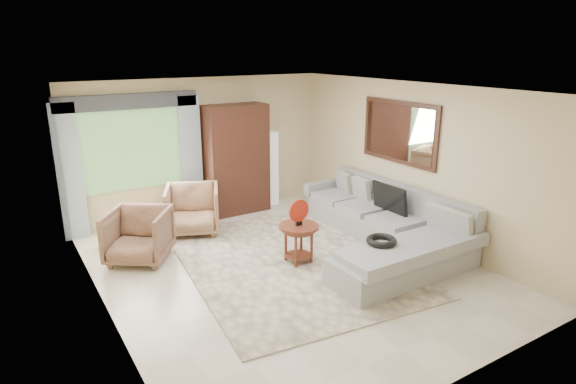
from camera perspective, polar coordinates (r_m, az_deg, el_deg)
ground at (r=7.19m, az=-0.21°, el=-9.04°), size 6.00×6.00×0.00m
area_rug at (r=7.40m, az=0.15°, el=-8.17°), size 3.43×4.31×0.02m
sectional_sofa at (r=7.96m, az=11.48°, el=-4.52°), size 2.30×3.46×0.90m
tv_screen at (r=8.15m, az=11.94°, el=-0.78°), size 0.14×0.74×0.48m
garden_hose at (r=6.86m, az=11.02°, el=-5.68°), size 0.43×0.43×0.09m
coffee_table at (r=7.25m, az=1.26°, el=-6.07°), size 0.60×0.60×0.60m
red_disc at (r=7.06m, az=1.29°, el=-2.22°), size 0.34×0.04×0.34m
armchair_left at (r=7.63m, az=-17.30°, el=-4.97°), size 1.22×1.22×0.81m
armchair_right at (r=8.54m, az=-11.24°, el=-2.05°), size 1.19×1.20×0.84m
potted_plant at (r=8.39m, az=-20.31°, el=-4.40°), size 0.47×0.42×0.49m
armoire at (r=9.35m, az=-6.16°, el=3.87°), size 1.20×0.55×2.10m
floor_lamp at (r=9.84m, az=-2.07°, el=2.82°), size 0.24×0.24×1.50m
window at (r=8.88m, az=-18.07°, el=4.75°), size 1.80×0.04×1.40m
curtain_left at (r=8.67m, az=-24.48°, el=2.06°), size 0.40×0.08×2.30m
curtain_right at (r=9.15m, az=-11.42°, el=3.98°), size 0.40×0.08×2.30m
valance at (r=8.69m, az=-18.47°, el=10.15°), size 2.40×0.12×0.26m
wall_mirror at (r=8.39m, az=13.01°, el=6.92°), size 0.05×1.70×1.05m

